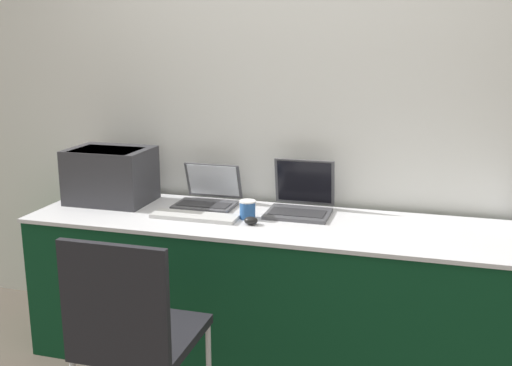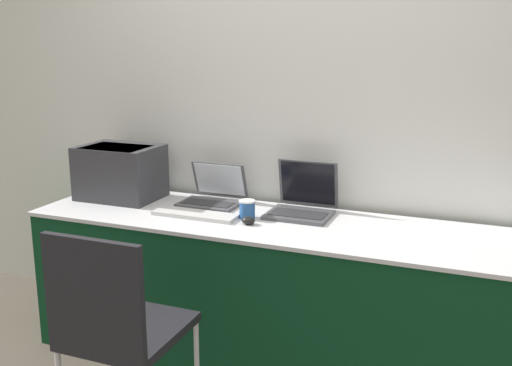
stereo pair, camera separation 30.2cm
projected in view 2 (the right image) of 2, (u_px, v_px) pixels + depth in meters
The scene contains 9 objects.
wall_back at pixel (305, 106), 3.22m from camera, with size 8.00×0.05×2.60m.
table at pixel (278, 293), 3.07m from camera, with size 2.58×0.67×0.76m.
printer at pixel (120, 170), 3.39m from camera, with size 0.44×0.33×0.30m.
laptop_left at pixel (213, 195), 3.30m from camera, with size 0.32×0.29×0.22m.
laptop_right at pixel (302, 203), 3.11m from camera, with size 0.32×0.31×0.27m.
external_keyboard at pixel (195, 215), 3.07m from camera, with size 0.45×0.13×0.02m.
coffee_cup at pixel (247, 209), 3.04m from camera, with size 0.08×0.08×0.09m.
mouse at pixel (248, 220), 2.94m from camera, with size 0.07×0.06×0.04m.
chair at pixel (116, 322), 2.40m from camera, with size 0.43×0.47×0.94m.
Camera 2 is at (0.96, -2.37, 1.65)m, focal length 42.00 mm.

